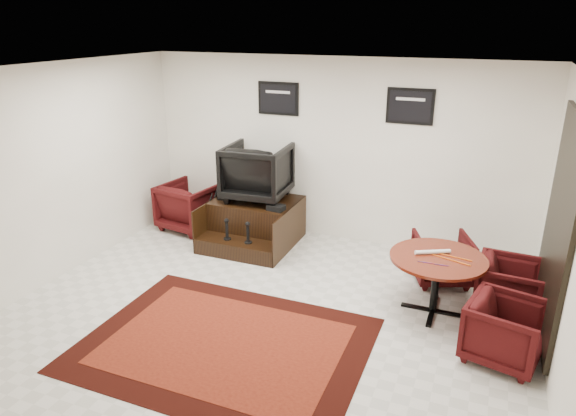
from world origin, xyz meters
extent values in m
plane|color=silver|center=(0.00, 0.00, 0.00)|extent=(6.00, 6.00, 0.00)
cube|color=white|center=(0.00, 2.50, 1.40)|extent=(6.00, 0.02, 2.80)
cube|color=white|center=(0.00, -2.50, 1.40)|extent=(6.00, 0.02, 2.80)
cube|color=white|center=(-3.00, 0.00, 1.40)|extent=(0.02, 5.00, 2.80)
cube|color=white|center=(3.00, 0.00, 1.40)|extent=(0.02, 5.00, 2.80)
cube|color=white|center=(0.00, 0.00, 2.80)|extent=(6.00, 5.00, 0.02)
cube|color=black|center=(2.97, 0.70, 1.30)|extent=(0.05, 1.90, 2.30)
cube|color=black|center=(2.96, 0.70, 1.30)|extent=(0.02, 1.72, 2.12)
cube|color=black|center=(2.97, 0.70, 1.30)|extent=(0.03, 0.05, 2.12)
cube|color=black|center=(-0.90, 2.48, 2.15)|extent=(0.66, 0.03, 0.50)
cube|color=black|center=(-0.90, 2.46, 2.15)|extent=(0.58, 0.01, 0.42)
cube|color=silver|center=(-0.90, 2.46, 2.25)|extent=(0.40, 0.00, 0.04)
cube|color=black|center=(1.10, 2.48, 2.15)|extent=(0.66, 0.03, 0.50)
cube|color=black|center=(1.10, 2.46, 2.15)|extent=(0.58, 0.01, 0.42)
cube|color=silver|center=(1.10, 2.46, 2.25)|extent=(0.40, 0.00, 0.04)
cube|color=black|center=(-0.16, -0.76, 0.00)|extent=(2.99, 2.24, 0.01)
cube|color=#50130B|center=(-0.16, -0.76, 0.01)|extent=(2.46, 1.71, 0.01)
cube|color=black|center=(-1.04, 1.93, 0.33)|extent=(1.28, 0.95, 0.67)
cube|color=black|center=(-1.04, 1.27, 0.12)|extent=(1.28, 0.38, 0.24)
cube|color=black|center=(-1.68, 1.74, 0.33)|extent=(0.02, 1.33, 0.67)
cube|color=black|center=(-0.41, 1.74, 0.33)|extent=(0.02, 1.33, 0.67)
cylinder|color=black|center=(-1.22, 1.27, 0.25)|extent=(0.11, 0.11, 0.02)
cylinder|color=black|center=(-1.22, 1.27, 0.38)|extent=(0.04, 0.04, 0.24)
sphere|color=black|center=(-1.22, 1.27, 0.53)|extent=(0.07, 0.07, 0.07)
cylinder|color=black|center=(-0.87, 1.27, 0.25)|extent=(0.11, 0.11, 0.02)
cylinder|color=black|center=(-0.87, 1.27, 0.38)|extent=(0.04, 0.04, 0.24)
sphere|color=black|center=(-0.87, 1.27, 0.53)|extent=(0.07, 0.07, 0.07)
imported|color=black|center=(-1.04, 1.98, 1.14)|extent=(0.98, 0.92, 0.95)
cube|color=black|center=(-1.57, 1.81, 0.71)|extent=(0.14, 0.27, 0.10)
cube|color=black|center=(-1.45, 1.83, 0.71)|extent=(0.14, 0.27, 0.10)
cube|color=black|center=(-0.58, 1.61, 0.71)|extent=(0.26, 0.19, 0.08)
imported|color=black|center=(-2.28, 1.94, 0.43)|extent=(0.94, 0.90, 0.86)
cylinder|color=#421609|center=(1.82, 0.76, 0.71)|extent=(1.10, 1.10, 0.03)
cylinder|color=black|center=(1.82, 0.76, 0.36)|extent=(0.09, 0.09, 0.65)
cube|color=black|center=(1.82, 0.76, 0.01)|extent=(0.74, 0.06, 0.03)
cube|color=black|center=(1.82, 0.76, 0.01)|extent=(0.06, 0.74, 0.03)
imported|color=black|center=(1.81, 1.60, 0.35)|extent=(0.87, 0.85, 0.71)
imported|color=black|center=(2.63, 1.07, 0.37)|extent=(0.71, 0.75, 0.73)
imported|color=black|center=(2.59, 0.09, 0.36)|extent=(0.81, 0.84, 0.73)
cylinder|color=white|center=(1.75, 0.82, 0.75)|extent=(0.40, 0.24, 0.05)
cylinder|color=#E75C0C|center=(1.97, 0.72, 0.73)|extent=(0.43, 0.15, 0.01)
cylinder|color=#E75C0C|center=(1.97, 0.82, 0.73)|extent=(0.45, 0.09, 0.01)
cylinder|color=#4C1933|center=(1.67, 0.55, 0.73)|extent=(0.10, 0.02, 0.01)
cylinder|color=#4C1933|center=(1.73, 0.55, 0.73)|extent=(0.10, 0.02, 0.01)
cylinder|color=#4C1933|center=(1.79, 0.55, 0.73)|extent=(0.10, 0.02, 0.01)
cylinder|color=#4C1933|center=(1.85, 0.55, 0.73)|extent=(0.10, 0.02, 0.01)
cylinder|color=#4C1933|center=(1.91, 0.55, 0.73)|extent=(0.10, 0.02, 0.01)
camera|label=1|loc=(2.22, -4.83, 3.28)|focal=32.00mm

